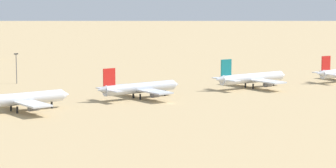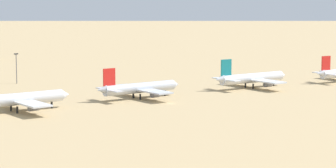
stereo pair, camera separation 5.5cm
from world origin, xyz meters
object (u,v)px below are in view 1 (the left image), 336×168
object	(u,v)px
parked_jet_red_4	(139,88)
parked_jet_teal_5	(251,78)
parked_jet_yellow_3	(17,99)
light_pole_east	(16,66)

from	to	relation	value
parked_jet_red_4	parked_jet_teal_5	size ratio (longest dim) A/B	0.96
parked_jet_red_4	parked_jet_yellow_3	bearing A→B (deg)	-179.28
parked_jet_yellow_3	parked_jet_teal_5	distance (m)	102.55
parked_jet_yellow_3	parked_jet_red_4	bearing A→B (deg)	0.84
parked_jet_teal_5	light_pole_east	size ratio (longest dim) A/B	2.90
parked_jet_yellow_3	light_pole_east	world-z (taller)	light_pole_east
parked_jet_yellow_3	parked_jet_teal_5	bearing A→B (deg)	-1.41
parked_jet_yellow_3	parked_jet_teal_5	size ratio (longest dim) A/B	1.01
parked_jet_teal_5	parked_jet_yellow_3	bearing A→B (deg)	-179.79
parked_jet_teal_5	light_pole_east	distance (m)	100.79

